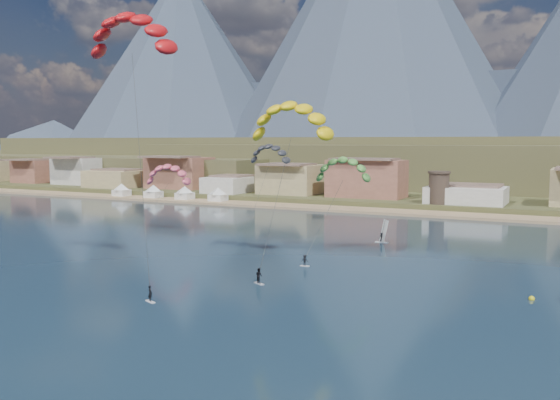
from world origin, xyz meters
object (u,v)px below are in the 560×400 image
kitesurfer_yellow (291,115)px  kitesurfer_green (343,166)px  watchtower (439,187)px  buoy (532,299)px  kitesurfer_red (132,28)px  windsurfer (383,235)px

kitesurfer_yellow → kitesurfer_green: kitesurfer_yellow is taller
watchtower → buoy: 88.58m
watchtower → buoy: (28.52, -83.63, -6.25)m
kitesurfer_red → windsurfer: 56.44m
windsurfer → kitesurfer_yellow: bearing=-106.2°
kitesurfer_yellow → kitesurfer_green: 13.17m
kitesurfer_yellow → kitesurfer_green: (4.52, 9.62, -7.78)m
watchtower → kitesurfer_red: (-20.71, -94.28, 26.74)m
kitesurfer_red → windsurfer: (22.00, 41.12, -31.79)m
kitesurfer_green → buoy: 36.65m
windsurfer → buoy: (27.24, -30.47, -1.20)m
windsurfer → buoy: windsurfer is taller
kitesurfer_red → kitesurfer_green: kitesurfer_red is taller
kitesurfer_green → buoy: bearing=-28.6°
kitesurfer_green → windsurfer: size_ratio=4.34×
windsurfer → buoy: bearing=-48.2°
kitesurfer_yellow → buoy: 41.16m
watchtower → windsurfer: (1.28, -53.16, -5.05)m
watchtower → kitesurfer_yellow: kitesurfer_yellow is taller
kitesurfer_yellow → windsurfer: 32.44m
kitesurfer_yellow → kitesurfer_green: size_ratio=1.48×
kitesurfer_red → watchtower: bearing=77.6°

